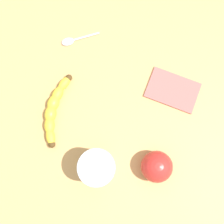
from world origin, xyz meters
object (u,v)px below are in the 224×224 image
at_px(banana, 54,109).
at_px(teaspoon, 70,41).
at_px(smoothie_glass, 97,167).
at_px(apple_fruit, 157,167).

relative_size(banana, teaspoon, 1.99).
bearing_deg(smoothie_glass, teaspoon, 118.14).
bearing_deg(apple_fruit, banana, 165.25).
bearing_deg(teaspoon, banana, 63.27).
bearing_deg(apple_fruit, smoothie_glass, -164.61).
xyz_separation_m(smoothie_glass, teaspoon, (-0.17, 0.32, -0.05)).
bearing_deg(apple_fruit, teaspoon, 138.22).
distance_m(banana, apple_fruit, 0.31).
distance_m(apple_fruit, teaspoon, 0.42).
distance_m(banana, smoothie_glass, 0.20).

